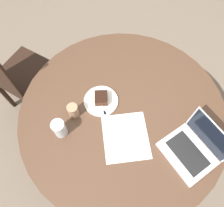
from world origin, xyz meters
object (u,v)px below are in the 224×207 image
at_px(plate, 101,101).
at_px(coffee_glass, 73,111).
at_px(laptop, 193,149).
at_px(chair, 16,76).

height_order(plate, coffee_glass, coffee_glass).
height_order(plate, laptop, laptop).
bearing_deg(coffee_glass, laptop, -121.63).
bearing_deg(plate, coffee_glass, 105.45).
bearing_deg(laptop, chair, 28.21).
xyz_separation_m(plate, coffee_glass, (-0.05, 0.19, 0.05)).
bearing_deg(plate, chair, 52.03).
bearing_deg(chair, plate, 5.10).
bearing_deg(laptop, plate, 24.66).
relative_size(chair, laptop, 2.81).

